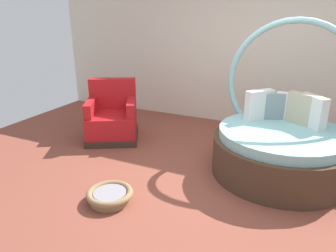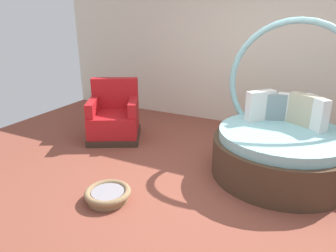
# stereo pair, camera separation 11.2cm
# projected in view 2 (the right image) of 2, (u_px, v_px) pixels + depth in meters

# --- Properties ---
(ground_plane) EXTENTS (8.00, 8.00, 0.02)m
(ground_plane) POSITION_uv_depth(u_px,v_px,m) (208.00, 186.00, 3.73)
(ground_plane) COLOR brown
(back_wall) EXTENTS (8.00, 0.12, 2.62)m
(back_wall) POSITION_uv_depth(u_px,v_px,m) (260.00, 53.00, 5.31)
(back_wall) COLOR silver
(back_wall) RESTS_ON ground_plane
(round_daybed) EXTENTS (1.67, 1.67, 1.91)m
(round_daybed) POSITION_uv_depth(u_px,v_px,m) (282.00, 144.00, 3.90)
(round_daybed) COLOR #473323
(round_daybed) RESTS_ON ground_plane
(red_armchair) EXTENTS (1.08, 1.08, 0.94)m
(red_armchair) POSITION_uv_depth(u_px,v_px,m) (114.00, 118.00, 5.07)
(red_armchair) COLOR #38281E
(red_armchair) RESTS_ON ground_plane
(pet_basket) EXTENTS (0.51, 0.51, 0.13)m
(pet_basket) POSITION_uv_depth(u_px,v_px,m) (108.00, 194.00, 3.41)
(pet_basket) COLOR #8E704C
(pet_basket) RESTS_ON ground_plane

